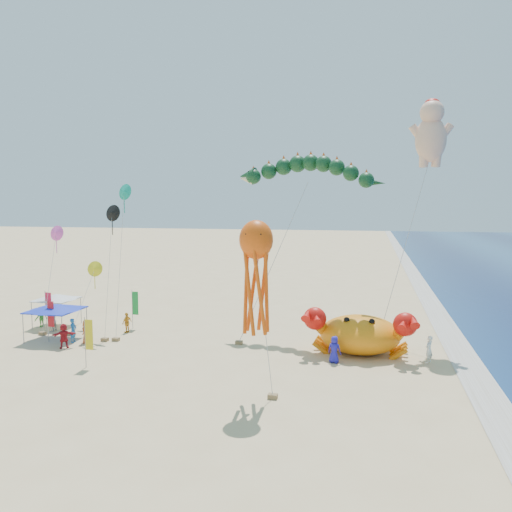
{
  "coord_description": "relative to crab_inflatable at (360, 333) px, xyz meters",
  "views": [
    {
      "loc": [
        5.79,
        -31.87,
        10.15
      ],
      "look_at": [
        -2.0,
        2.0,
        6.5
      ],
      "focal_mm": 35.0,
      "sensor_mm": 36.0,
      "label": 1
    }
  ],
  "objects": [
    {
      "name": "beachgoers",
      "position": [
        -17.54,
        -0.98,
        -0.56
      ],
      "size": [
        31.05,
        6.31,
        1.77
      ],
      "color": "#BF521E",
      "rests_on": "ground"
    },
    {
      "name": "ground",
      "position": [
        -5.26,
        -1.9,
        -1.42
      ],
      "size": [
        320.0,
        320.0,
        0.0
      ],
      "primitive_type": "plane",
      "color": "#D1B784",
      "rests_on": "ground"
    },
    {
      "name": "dragon_kite",
      "position": [
        -4.38,
        4.6,
        10.88
      ],
      "size": [
        11.29,
        6.47,
        13.54
      ],
      "color": "#0E351A",
      "rests_on": "ground"
    },
    {
      "name": "feather_flags",
      "position": [
        -20.3,
        -1.28,
        0.59
      ],
      "size": [
        8.89,
        9.7,
        3.2
      ],
      "color": "gray",
      "rests_on": "ground"
    },
    {
      "name": "crab_inflatable",
      "position": [
        0.0,
        0.0,
        0.0
      ],
      "size": [
        7.38,
        4.82,
        3.23
      ],
      "color": "orange",
      "rests_on": "ground"
    },
    {
      "name": "cherub_kite",
      "position": [
        4.67,
        5.3,
        13.98
      ],
      "size": [
        4.76,
        3.11,
        17.75
      ],
      "color": "#FDBD9A",
      "rests_on": "ground"
    },
    {
      "name": "canopy_blue",
      "position": [
        -22.31,
        -1.43,
        1.02
      ],
      "size": [
        3.77,
        3.77,
        2.71
      ],
      "color": "gray",
      "rests_on": "ground"
    },
    {
      "name": "octopus_kite",
      "position": [
        -5.13,
        -9.08,
        5.43
      ],
      "size": [
        2.01,
        1.57,
        9.33
      ],
      "color": "#E8500C",
      "rests_on": "ground"
    },
    {
      "name": "small_kites",
      "position": [
        -20.99,
        2.17,
        5.99
      ],
      "size": [
        7.9,
        5.53,
        11.77
      ],
      "color": "#F551BB",
      "rests_on": "ground"
    },
    {
      "name": "canopy_white",
      "position": [
        -24.78,
        2.25,
        1.02
      ],
      "size": [
        3.28,
        3.28,
        2.71
      ],
      "color": "gray",
      "rests_on": "ground"
    },
    {
      "name": "foam_strip",
      "position": [
        6.74,
        -1.9,
        -1.42
      ],
      "size": [
        320.0,
        320.0,
        0.0
      ],
      "primitive_type": "plane",
      "color": "silver",
      "rests_on": "ground"
    }
  ]
}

